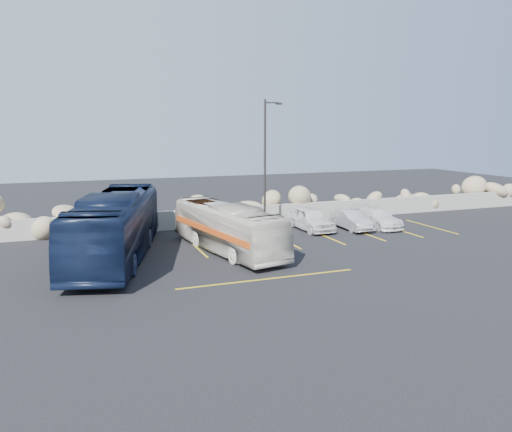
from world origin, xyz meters
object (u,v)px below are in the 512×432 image
object	(u,v)px
car_a	(311,219)
car_c	(377,218)
vintage_bus	(227,228)
lamppost	(266,162)
car_b	(351,220)
tour_coach	(116,226)

from	to	relation	value
car_a	car_c	distance (m)	4.49
vintage_bus	car_a	distance (m)	7.41
lamppost	car_b	world-z (taller)	lamppost
lamppost	car_b	bearing A→B (deg)	-14.63
lamppost	tour_coach	distance (m)	10.29
car_a	car_c	size ratio (longest dim) A/B	0.99
car_c	tour_coach	bearing A→B (deg)	-172.99
car_a	car_b	xyz separation A→B (m)	(2.51, -0.70, -0.11)
lamppost	car_a	distance (m)	4.58
vintage_bus	tour_coach	size ratio (longest dim) A/B	0.77
tour_coach	car_c	size ratio (longest dim) A/B	2.78
car_b	car_c	bearing A→B (deg)	3.02
tour_coach	car_a	world-z (taller)	tour_coach
car_a	vintage_bus	bearing A→B (deg)	-153.61
lamppost	car_a	bearing A→B (deg)	-13.67
car_b	tour_coach	bearing A→B (deg)	-170.21
tour_coach	car_b	distance (m)	14.74
lamppost	car_b	size ratio (longest dim) A/B	2.21
car_a	car_c	xyz separation A→B (m)	(4.44, -0.64, -0.10)
tour_coach	car_c	xyz separation A→B (m)	(16.46, 2.32, -1.01)
vintage_bus	car_a	xyz separation A→B (m)	(6.54, 3.44, -0.54)
vintage_bus	car_b	bearing A→B (deg)	5.99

